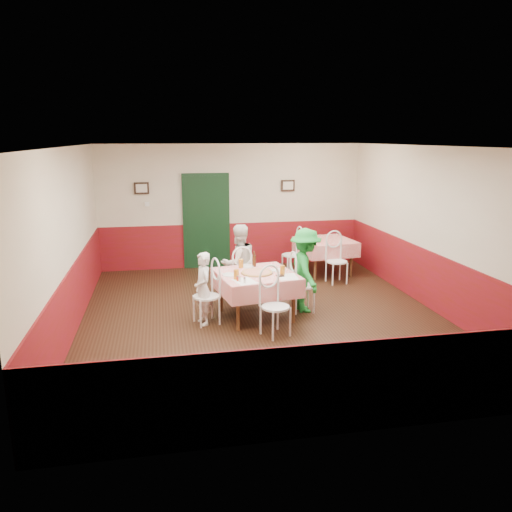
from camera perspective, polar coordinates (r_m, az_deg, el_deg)
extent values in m
plane|color=black|center=(8.46, 0.75, -6.90)|extent=(7.00, 7.00, 0.00)
plane|color=white|center=(7.93, 0.81, 12.43)|extent=(7.00, 7.00, 0.00)
cube|color=beige|center=(11.48, -2.76, 5.72)|extent=(6.00, 0.10, 2.80)
cube|color=beige|center=(4.81, 9.24, -5.43)|extent=(6.00, 0.10, 2.80)
cube|color=beige|center=(8.04, -20.67, 1.52)|extent=(0.10, 7.00, 2.80)
cube|color=beige|center=(9.16, 19.52, 2.98)|extent=(0.10, 7.00, 2.80)
cube|color=maroon|center=(11.62, -2.70, 1.31)|extent=(6.00, 0.03, 1.00)
cube|color=maroon|center=(5.18, 8.79, -14.84)|extent=(6.00, 0.03, 1.00)
cube|color=maroon|center=(8.26, -20.05, -4.59)|extent=(0.03, 7.00, 1.00)
cube|color=maroon|center=(9.34, 19.01, -2.45)|extent=(0.03, 7.00, 1.00)
cube|color=black|center=(11.42, -5.69, 3.85)|extent=(0.96, 0.06, 2.10)
cube|color=black|center=(11.28, -12.95, 7.56)|extent=(0.32, 0.03, 0.26)
cube|color=black|center=(11.64, 3.66, 8.04)|extent=(0.32, 0.03, 0.26)
cube|color=white|center=(11.31, -12.35, 5.82)|extent=(0.10, 0.03, 0.10)
cube|color=red|center=(8.32, 0.00, -4.53)|extent=(1.40, 1.40, 0.77)
cube|color=red|center=(11.06, 7.89, -0.09)|extent=(1.24, 1.24, 0.77)
cylinder|color=#B74723|center=(8.18, 0.10, -1.89)|extent=(0.57, 0.57, 0.03)
cylinder|color=white|center=(8.09, -2.98, -2.16)|extent=(0.29, 0.29, 0.01)
cylinder|color=white|center=(8.36, 2.57, -1.64)|extent=(0.29, 0.29, 0.01)
cylinder|color=white|center=(8.60, -1.09, -1.19)|extent=(0.29, 0.29, 0.01)
cylinder|color=#BF7219|center=(7.84, -2.27, -2.13)|extent=(0.10, 0.10, 0.15)
cylinder|color=#BF7219|center=(8.12, 3.04, -1.61)|extent=(0.09, 0.09, 0.15)
cylinder|color=#BF7219|center=(8.51, -1.73, -0.87)|extent=(0.10, 0.10, 0.15)
cylinder|color=#381C0A|center=(8.59, -0.22, -0.43)|extent=(0.08, 0.08, 0.24)
cylinder|color=silver|center=(7.70, -1.88, -2.66)|extent=(0.04, 0.04, 0.09)
cylinder|color=silver|center=(7.64, -1.32, -2.79)|extent=(0.04, 0.04, 0.09)
cylinder|color=#B23319|center=(7.75, -2.12, -2.57)|extent=(0.04, 0.04, 0.09)
cube|color=white|center=(7.75, -1.32, -2.89)|extent=(0.41, 0.47, 0.00)
cube|color=white|center=(8.01, 3.64, -2.38)|extent=(0.32, 0.41, 0.00)
cube|color=black|center=(8.02, 2.80, -2.27)|extent=(0.12, 0.11, 0.02)
imported|color=gray|center=(8.00, -6.07, -3.73)|extent=(0.36, 0.48, 1.18)
imported|color=gray|center=(9.04, -1.97, -0.84)|extent=(0.84, 0.74, 1.42)
imported|color=gray|center=(8.56, 5.67, -1.64)|extent=(0.54, 0.94, 1.45)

